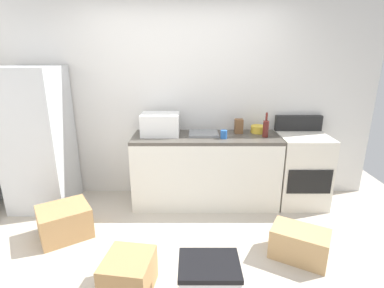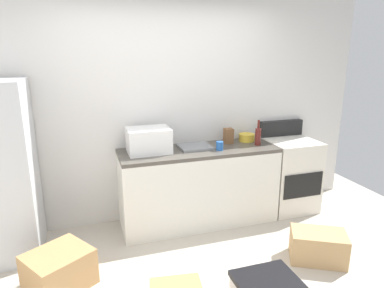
{
  "view_description": "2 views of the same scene",
  "coord_description": "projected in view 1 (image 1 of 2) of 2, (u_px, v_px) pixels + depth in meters",
  "views": [
    {
      "loc": [
        0.13,
        -2.28,
        1.88
      ],
      "look_at": [
        0.11,
        0.97,
        0.86
      ],
      "focal_mm": 27.49,
      "sensor_mm": 36.0,
      "label": 1
    },
    {
      "loc": [
        -0.92,
        -2.34,
        2.0
      ],
      "look_at": [
        0.13,
        0.91,
        1.05
      ],
      "focal_mm": 32.2,
      "sensor_mm": 36.0,
      "label": 2
    }
  ],
  "objects": [
    {
      "name": "knife_block",
      "position": [
        240.0,
        126.0,
        3.71
      ],
      "size": [
        0.1,
        0.1,
        0.18
      ],
      "primitive_type": "cube",
      "color": "brown",
      "rests_on": "kitchen_counter"
    },
    {
      "name": "cardboard_box_medium",
      "position": [
        66.0,
        221.0,
        3.12
      ],
      "size": [
        0.65,
        0.63,
        0.33
      ],
      "primitive_type": "cube",
      "rotation": [
        0.0,
        0.0,
        0.58
      ],
      "color": "#A37A4C",
      "rests_on": "ground_plane"
    },
    {
      "name": "cardboard_box_small",
      "position": [
        301.0,
        244.0,
        2.78
      ],
      "size": [
        0.6,
        0.53,
        0.3
      ],
      "primitive_type": "cube",
      "rotation": [
        0.0,
        0.0,
        -0.5
      ],
      "color": "tan",
      "rests_on": "ground_plane"
    },
    {
      "name": "sink_basin",
      "position": [
        205.0,
        134.0,
        3.66
      ],
      "size": [
        0.36,
        0.32,
        0.03
      ],
      "primitive_type": "cube",
      "color": "slate",
      "rests_on": "kitchen_counter"
    },
    {
      "name": "stove_oven",
      "position": [
        302.0,
        169.0,
        3.74
      ],
      "size": [
        0.6,
        0.61,
        1.1
      ],
      "color": "silver",
      "rests_on": "ground_plane"
    },
    {
      "name": "coffee_mug",
      "position": [
        225.0,
        134.0,
        3.49
      ],
      "size": [
        0.08,
        0.08,
        0.1
      ],
      "primitive_type": "cylinder",
      "color": "#2659A5",
      "rests_on": "kitchen_counter"
    },
    {
      "name": "wall_back",
      "position": [
        183.0,
        99.0,
        3.83
      ],
      "size": [
        5.0,
        0.1,
        2.6
      ],
      "primitive_type": "cube",
      "color": "silver",
      "rests_on": "ground_plane"
    },
    {
      "name": "kitchen_counter",
      "position": [
        207.0,
        170.0,
        3.75
      ],
      "size": [
        1.8,
        0.6,
        0.9
      ],
      "color": "silver",
      "rests_on": "ground_plane"
    },
    {
      "name": "cardboard_box_large",
      "position": [
        130.0,
        274.0,
        2.38
      ],
      "size": [
        0.43,
        0.45,
        0.32
      ],
      "primitive_type": "cube",
      "rotation": [
        0.0,
        0.0,
        -0.14
      ],
      "color": "#A37A4C",
      "rests_on": "ground_plane"
    },
    {
      "name": "ground_plane",
      "position": [
        179.0,
        263.0,
        2.74
      ],
      "size": [
        6.0,
        6.0,
        0.0
      ],
      "primitive_type": "plane",
      "color": "#B2A899"
    },
    {
      "name": "storage_bin",
      "position": [
        210.0,
        283.0,
        2.24
      ],
      "size": [
        0.46,
        0.36,
        0.38
      ],
      "color": "silver",
      "rests_on": "ground_plane"
    },
    {
      "name": "wine_bottle",
      "position": [
        267.0,
        128.0,
        3.53
      ],
      "size": [
        0.07,
        0.07,
        0.3
      ],
      "color": "#591E19",
      "rests_on": "kitchen_counter"
    },
    {
      "name": "mixing_bowl",
      "position": [
        260.0,
        129.0,
        3.74
      ],
      "size": [
        0.19,
        0.19,
        0.09
      ],
      "primitive_type": "cylinder",
      "color": "gold",
      "rests_on": "kitchen_counter"
    },
    {
      "name": "microwave",
      "position": [
        162.0,
        124.0,
        3.62
      ],
      "size": [
        0.46,
        0.34,
        0.27
      ],
      "primitive_type": "cube",
      "color": "white",
      "rests_on": "kitchen_counter"
    },
    {
      "name": "refrigerator",
      "position": [
        40.0,
        139.0,
        3.59
      ],
      "size": [
        0.68,
        0.66,
        1.73
      ],
      "primitive_type": "cube",
      "color": "silver",
      "rests_on": "ground_plane"
    }
  ]
}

